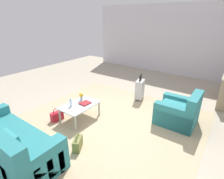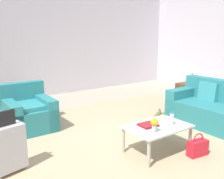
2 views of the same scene
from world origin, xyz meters
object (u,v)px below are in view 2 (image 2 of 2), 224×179
(handbag_red, at_px, (198,148))
(side_table, at_px, (191,93))
(coffee_table_book, at_px, (148,125))
(water_bottle, at_px, (172,119))
(coffee_table, at_px, (157,129))
(flower_vase, at_px, (154,124))
(handbag_olive, at_px, (159,120))
(suitcase_silver, at_px, (9,147))
(table_lamp, at_px, (193,69))
(armchair, at_px, (28,113))

(handbag_red, bearing_deg, side_table, 39.14)
(coffee_table_book, distance_m, handbag_red, 0.81)
(coffee_table_book, bearing_deg, side_table, 28.59)
(water_bottle, height_order, coffee_table_book, water_bottle)
(coffee_table, distance_m, water_bottle, 0.27)
(flower_vase, xyz_separation_m, handbag_olive, (1.07, 0.92, -0.42))
(side_table, relative_size, suitcase_silver, 0.71)
(side_table, xyz_separation_m, handbag_red, (-2.40, -1.95, -0.13))
(coffee_table_book, xyz_separation_m, handbag_olive, (0.97, 0.69, -0.31))
(side_table, relative_size, table_lamp, 1.17)
(coffee_table, distance_m, table_lamp, 3.22)
(water_bottle, xyz_separation_m, handbag_olive, (0.65, 0.87, -0.39))
(armchair, relative_size, table_lamp, 1.82)
(side_table, bearing_deg, armchair, 170.73)
(coffee_table, distance_m, flower_vase, 0.32)
(suitcase_silver, bearing_deg, coffee_table, -19.29)
(flower_vase, xyz_separation_m, table_lamp, (3.02, 1.65, 0.37))
(armchair, bearing_deg, table_lamp, -9.27)
(coffee_table, bearing_deg, flower_vase, -145.71)
(coffee_table_book, distance_m, table_lamp, 3.28)
(coffee_table, height_order, water_bottle, water_bottle)
(armchair, distance_m, water_bottle, 2.73)
(water_bottle, relative_size, flower_vase, 1.00)
(armchair, height_order, side_table, armchair)
(armchair, xyz_separation_m, coffee_table, (1.30, -2.17, 0.07))
(side_table, xyz_separation_m, table_lamp, (-0.00, 0.00, 0.66))
(coffee_table_book, relative_size, handbag_red, 0.73)
(table_lamp, bearing_deg, coffee_table, -151.82)
(handbag_olive, bearing_deg, coffee_table_book, -144.41)
(armchair, xyz_separation_m, coffee_table_book, (1.18, -2.09, 0.14))
(coffee_table_book, distance_m, side_table, 3.25)
(table_lamp, bearing_deg, side_table, 0.00)
(flower_vase, distance_m, handbag_olive, 1.47)
(side_table, height_order, suitcase_silver, suitcase_silver)
(suitcase_silver, relative_size, handbag_red, 2.37)
(water_bottle, xyz_separation_m, side_table, (2.60, 1.60, -0.26))
(side_table, bearing_deg, flower_vase, -151.35)
(table_lamp, bearing_deg, suitcase_silver, -170.54)
(side_table, height_order, table_lamp, table_lamp)
(side_table, height_order, handbag_olive, side_table)
(suitcase_silver, bearing_deg, armchair, 64.52)
(armchair, height_order, handbag_olive, armchair)
(armchair, bearing_deg, flower_vase, -65.03)
(table_lamp, relative_size, suitcase_silver, 0.60)
(flower_vase, height_order, table_lamp, table_lamp)
(armchair, bearing_deg, side_table, -9.27)
(suitcase_silver, bearing_deg, table_lamp, 9.46)
(water_bottle, bearing_deg, flower_vase, -173.21)
(armchair, xyz_separation_m, handbag_red, (1.70, -2.62, -0.17))
(armchair, relative_size, handbag_red, 2.60)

